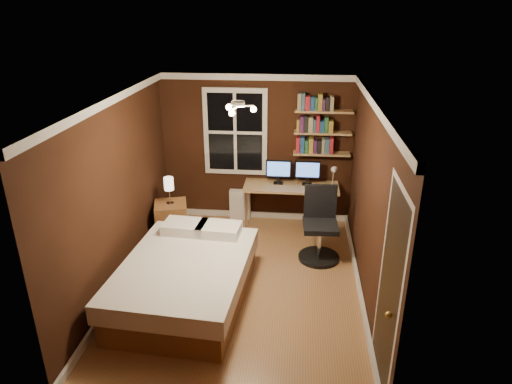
# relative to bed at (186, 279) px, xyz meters

# --- Properties ---
(floor) EXTENTS (4.20, 4.20, 0.00)m
(floor) POSITION_rel_bed_xyz_m (0.65, 0.43, -0.30)
(floor) COLOR brown
(floor) RESTS_ON ground
(wall_back) EXTENTS (3.20, 0.04, 2.50)m
(wall_back) POSITION_rel_bed_xyz_m (0.65, 2.53, 0.95)
(wall_back) COLOR black
(wall_back) RESTS_ON ground
(wall_left) EXTENTS (0.04, 4.20, 2.50)m
(wall_left) POSITION_rel_bed_xyz_m (-0.95, 0.43, 0.95)
(wall_left) COLOR black
(wall_left) RESTS_ON ground
(wall_right) EXTENTS (0.04, 4.20, 2.50)m
(wall_right) POSITION_rel_bed_xyz_m (2.25, 0.43, 0.95)
(wall_right) COLOR black
(wall_right) RESTS_ON ground
(ceiling) EXTENTS (3.20, 4.20, 0.02)m
(ceiling) POSITION_rel_bed_xyz_m (0.65, 0.43, 2.20)
(ceiling) COLOR white
(ceiling) RESTS_ON wall_back
(window) EXTENTS (1.06, 0.06, 1.46)m
(window) POSITION_rel_bed_xyz_m (0.30, 2.50, 1.25)
(window) COLOR silver
(window) RESTS_ON wall_back
(door) EXTENTS (0.03, 0.82, 2.05)m
(door) POSITION_rel_bed_xyz_m (2.24, -1.12, 0.72)
(door) COLOR black
(door) RESTS_ON ground
(door_knob) EXTENTS (0.06, 0.06, 0.06)m
(door_knob) POSITION_rel_bed_xyz_m (2.20, -1.42, 0.70)
(door_knob) COLOR gold
(door_knob) RESTS_ON door
(ceiling_fixture) EXTENTS (0.44, 0.44, 0.18)m
(ceiling_fixture) POSITION_rel_bed_xyz_m (0.65, 0.33, 2.10)
(ceiling_fixture) COLOR beige
(ceiling_fixture) RESTS_ON ceiling
(bookshelf_lower) EXTENTS (0.92, 0.22, 0.03)m
(bookshelf_lower) POSITION_rel_bed_xyz_m (1.73, 2.41, 0.95)
(bookshelf_lower) COLOR #A58450
(bookshelf_lower) RESTS_ON wall_back
(books_row_lower) EXTENTS (0.54, 0.16, 0.23)m
(books_row_lower) POSITION_rel_bed_xyz_m (1.73, 2.41, 1.08)
(books_row_lower) COLOR maroon
(books_row_lower) RESTS_ON bookshelf_lower
(bookshelf_middle) EXTENTS (0.92, 0.22, 0.03)m
(bookshelf_middle) POSITION_rel_bed_xyz_m (1.73, 2.41, 1.30)
(bookshelf_middle) COLOR #A58450
(bookshelf_middle) RESTS_ON wall_back
(books_row_middle) EXTENTS (0.54, 0.16, 0.23)m
(books_row_middle) POSITION_rel_bed_xyz_m (1.73, 2.41, 1.43)
(books_row_middle) COLOR navy
(books_row_middle) RESTS_ON bookshelf_middle
(bookshelf_upper) EXTENTS (0.92, 0.22, 0.03)m
(bookshelf_upper) POSITION_rel_bed_xyz_m (1.73, 2.41, 1.65)
(bookshelf_upper) COLOR #A58450
(bookshelf_upper) RESTS_ON wall_back
(books_row_upper) EXTENTS (0.54, 0.16, 0.23)m
(books_row_upper) POSITION_rel_bed_xyz_m (1.73, 2.41, 1.78)
(books_row_upper) COLOR #265A32
(books_row_upper) RESTS_ON bookshelf_upper
(bed) EXTENTS (1.65, 2.19, 0.71)m
(bed) POSITION_rel_bed_xyz_m (0.00, 0.00, 0.00)
(bed) COLOR brown
(bed) RESTS_ON ground
(nightstand) EXTENTS (0.61, 0.61, 0.62)m
(nightstand) POSITION_rel_bed_xyz_m (-0.62, 1.58, 0.01)
(nightstand) COLOR brown
(nightstand) RESTS_ON ground
(bedside_lamp) EXTENTS (0.15, 0.15, 0.44)m
(bedside_lamp) POSITION_rel_bed_xyz_m (-0.62, 1.58, 0.53)
(bedside_lamp) COLOR white
(bedside_lamp) RESTS_ON nightstand
(radiator) EXTENTS (0.36, 0.12, 0.54)m
(radiator) POSITION_rel_bed_xyz_m (0.37, 2.43, -0.04)
(radiator) COLOR white
(radiator) RESTS_ON ground
(desk) EXTENTS (1.56, 0.59, 0.74)m
(desk) POSITION_rel_bed_xyz_m (1.25, 2.22, 0.38)
(desk) COLOR #A58450
(desk) RESTS_ON ground
(monitor_left) EXTENTS (0.42, 0.12, 0.41)m
(monitor_left) POSITION_rel_bed_xyz_m (1.04, 2.30, 0.64)
(monitor_left) COLOR black
(monitor_left) RESTS_ON desk
(monitor_right) EXTENTS (0.42, 0.12, 0.41)m
(monitor_right) POSITION_rel_bed_xyz_m (1.51, 2.30, 0.64)
(monitor_right) COLOR black
(monitor_right) RESTS_ON desk
(desk_lamp) EXTENTS (0.14, 0.32, 0.44)m
(desk_lamp) POSITION_rel_bed_xyz_m (1.92, 2.12, 0.66)
(desk_lamp) COLOR silver
(desk_lamp) RESTS_ON desk
(office_chair) EXTENTS (0.61, 0.61, 1.10)m
(office_chair) POSITION_rel_bed_xyz_m (1.71, 1.23, 0.13)
(office_chair) COLOR black
(office_chair) RESTS_ON ground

